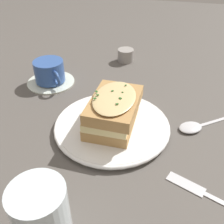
{
  "coord_description": "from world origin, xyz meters",
  "views": [
    {
      "loc": [
        0.46,
        0.1,
        0.39
      ],
      "look_at": [
        0.01,
        -0.01,
        0.05
      ],
      "focal_mm": 42.0,
      "sensor_mm": 36.0,
      "label": 1
    }
  ],
  "objects_px": {
    "teacup_with_saucer": "(50,73)",
    "water_glass": "(42,218)",
    "condiment_pot": "(126,55)",
    "dinner_plate": "(112,126)",
    "fork": "(204,193)",
    "spoon": "(194,127)",
    "sandwich": "(112,110)"
  },
  "relations": [
    {
      "from": "teacup_with_saucer",
      "to": "dinner_plate",
      "type": "bearing_deg",
      "value": 8.64
    },
    {
      "from": "dinner_plate",
      "to": "water_glass",
      "type": "xyz_separation_m",
      "value": [
        0.27,
        -0.03,
        0.05
      ]
    },
    {
      "from": "dinner_plate",
      "to": "spoon",
      "type": "distance_m",
      "value": 0.19
    },
    {
      "from": "fork",
      "to": "condiment_pot",
      "type": "distance_m",
      "value": 0.55
    },
    {
      "from": "fork",
      "to": "spoon",
      "type": "xyz_separation_m",
      "value": [
        -0.18,
        -0.01,
        0.0
      ]
    },
    {
      "from": "dinner_plate",
      "to": "teacup_with_saucer",
      "type": "distance_m",
      "value": 0.28
    },
    {
      "from": "sandwich",
      "to": "water_glass",
      "type": "relative_size",
      "value": 1.34
    },
    {
      "from": "dinner_plate",
      "to": "spoon",
      "type": "xyz_separation_m",
      "value": [
        -0.04,
        0.18,
        -0.0
      ]
    },
    {
      "from": "condiment_pot",
      "to": "dinner_plate",
      "type": "bearing_deg",
      "value": 5.82
    },
    {
      "from": "sandwich",
      "to": "water_glass",
      "type": "distance_m",
      "value": 0.27
    },
    {
      "from": "sandwich",
      "to": "water_glass",
      "type": "bearing_deg",
      "value": -7.42
    },
    {
      "from": "spoon",
      "to": "condiment_pot",
      "type": "distance_m",
      "value": 0.38
    },
    {
      "from": "teacup_with_saucer",
      "to": "spoon",
      "type": "xyz_separation_m",
      "value": [
        0.12,
        0.4,
        -0.03
      ]
    },
    {
      "from": "water_glass",
      "to": "fork",
      "type": "xyz_separation_m",
      "value": [
        -0.14,
        0.23,
        -0.06
      ]
    },
    {
      "from": "dinner_plate",
      "to": "sandwich",
      "type": "bearing_deg",
      "value": 19.38
    },
    {
      "from": "dinner_plate",
      "to": "sandwich",
      "type": "xyz_separation_m",
      "value": [
        0.0,
        0.0,
        0.04
      ]
    },
    {
      "from": "sandwich",
      "to": "condiment_pot",
      "type": "relative_size",
      "value": 2.91
    },
    {
      "from": "teacup_with_saucer",
      "to": "condiment_pot",
      "type": "xyz_separation_m",
      "value": [
        -0.2,
        0.19,
        -0.01
      ]
    },
    {
      "from": "dinner_plate",
      "to": "sandwich",
      "type": "relative_size",
      "value": 1.7
    },
    {
      "from": "sandwich",
      "to": "condiment_pot",
      "type": "bearing_deg",
      "value": -174.1
    },
    {
      "from": "sandwich",
      "to": "spoon",
      "type": "relative_size",
      "value": 1.08
    },
    {
      "from": "condiment_pot",
      "to": "water_glass",
      "type": "bearing_deg",
      "value": 0.18
    },
    {
      "from": "spoon",
      "to": "fork",
      "type": "bearing_deg",
      "value": 148.78
    },
    {
      "from": "fork",
      "to": "condiment_pot",
      "type": "bearing_deg",
      "value": 48.16
    },
    {
      "from": "teacup_with_saucer",
      "to": "fork",
      "type": "relative_size",
      "value": 0.79
    },
    {
      "from": "spoon",
      "to": "water_glass",
      "type": "bearing_deg",
      "value": 109.75
    },
    {
      "from": "sandwich",
      "to": "fork",
      "type": "height_order",
      "value": "sandwich"
    },
    {
      "from": "teacup_with_saucer",
      "to": "water_glass",
      "type": "height_order",
      "value": "water_glass"
    },
    {
      "from": "teacup_with_saucer",
      "to": "condiment_pot",
      "type": "relative_size",
      "value": 2.58
    },
    {
      "from": "water_glass",
      "to": "spoon",
      "type": "height_order",
      "value": "water_glass"
    },
    {
      "from": "fork",
      "to": "spoon",
      "type": "distance_m",
      "value": 0.18
    },
    {
      "from": "dinner_plate",
      "to": "condiment_pot",
      "type": "height_order",
      "value": "condiment_pot"
    }
  ]
}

